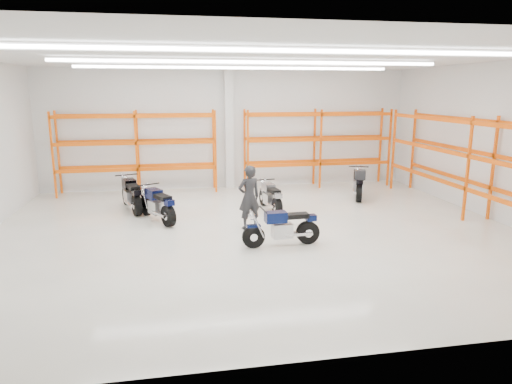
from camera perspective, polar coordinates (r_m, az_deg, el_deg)
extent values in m
plane|color=beige|center=(12.21, 0.08, -4.99)|extent=(14.00, 14.00, 0.00)
cube|color=white|center=(17.64, -3.45, 7.87)|extent=(14.00, 0.02, 4.50)
cube|color=white|center=(6.02, 10.42, -1.40)|extent=(14.00, 0.02, 4.50)
cube|color=white|center=(14.70, 28.17, 5.49)|extent=(0.02, 12.00, 4.50)
cube|color=white|center=(11.68, 0.09, 16.58)|extent=(14.00, 12.00, 0.02)
cube|color=white|center=(8.74, 3.80, 17.25)|extent=(10.00, 0.22, 0.10)
cube|color=white|center=(12.16, -0.35, 15.94)|extent=(10.00, 0.22, 0.10)
cube|color=white|center=(15.12, -2.38, 15.27)|extent=(10.00, 0.22, 0.10)
cylinder|color=black|center=(10.92, -0.32, -5.63)|extent=(0.55, 0.14, 0.55)
cylinder|color=black|center=(11.29, 6.49, -5.05)|extent=(0.57, 0.20, 0.57)
cylinder|color=silver|center=(10.92, -0.32, -5.63)|extent=(0.19, 0.14, 0.18)
cylinder|color=silver|center=(11.29, 6.49, -5.05)|extent=(0.21, 0.19, 0.20)
cube|color=#09133D|center=(10.83, -0.32, -4.26)|extent=(0.34, 0.16, 0.05)
cube|color=#B7B7BC|center=(11.06, 3.28, -4.82)|extent=(0.49, 0.35, 0.35)
cube|color=#A5A5AA|center=(11.19, 4.99, -5.13)|extent=(0.64, 0.15, 0.07)
cube|color=#09133D|center=(10.92, 2.48, -3.14)|extent=(0.53, 0.34, 0.26)
cube|color=black|center=(11.06, 5.03, -2.96)|extent=(0.62, 0.31, 0.11)
cube|color=#09133D|center=(11.21, 6.89, -3.19)|extent=(0.25, 0.21, 0.15)
cylinder|color=black|center=(10.78, 0.90, -2.22)|extent=(0.07, 0.64, 0.03)
sphere|color=silver|center=(10.76, -0.52, -3.06)|extent=(0.17, 0.17, 0.17)
cylinder|color=silver|center=(11.07, 5.41, -5.33)|extent=(0.69, 0.12, 0.08)
cylinder|color=black|center=(15.61, -15.95, -0.42)|extent=(0.30, 0.62, 0.61)
cylinder|color=black|center=(14.15, -14.68, -1.62)|extent=(0.36, 0.66, 0.63)
cylinder|color=silver|center=(15.61, -15.95, -0.42)|extent=(0.20, 0.24, 0.20)
cylinder|color=silver|center=(14.15, -14.68, -1.62)|extent=(0.26, 0.27, 0.22)
cube|color=black|center=(15.55, -16.02, 0.68)|extent=(0.25, 0.40, 0.06)
cube|color=#B7B7BC|center=(14.83, -15.34, -0.58)|extent=(0.51, 0.62, 0.39)
cube|color=#A5A5AA|center=(14.48, -14.99, -1.28)|extent=(0.33, 0.72, 0.08)
cube|color=black|center=(14.92, -15.58, 1.02)|extent=(0.50, 0.65, 0.29)
cube|color=black|center=(14.37, -15.10, 0.62)|extent=(0.49, 0.73, 0.12)
cube|color=black|center=(13.98, -14.69, -0.03)|extent=(0.29, 0.32, 0.16)
cylinder|color=black|center=(15.22, -15.91, 2.07)|extent=(0.69, 0.25, 0.04)
sphere|color=silver|center=(15.54, -16.10, 1.66)|extent=(0.19, 0.19, 0.19)
cylinder|color=silver|center=(14.41, -15.59, -1.38)|extent=(0.31, 0.76, 0.09)
cylinder|color=black|center=(14.11, -13.59, -1.71)|extent=(0.37, 0.57, 0.58)
cylinder|color=black|center=(12.82, -10.89, -2.96)|extent=(0.43, 0.62, 0.60)
cylinder|color=silver|center=(14.11, -13.59, -1.71)|extent=(0.21, 0.24, 0.19)
cylinder|color=silver|center=(12.82, -10.89, -2.96)|extent=(0.27, 0.28, 0.21)
cube|color=#0B113E|center=(14.04, -13.65, -0.55)|extent=(0.29, 0.38, 0.06)
cube|color=#B7B7BC|center=(13.41, -12.27, -1.87)|extent=(0.54, 0.61, 0.37)
cube|color=#A5A5AA|center=(13.11, -11.55, -2.60)|extent=(0.42, 0.66, 0.08)
cube|color=#0B113E|center=(13.48, -12.67, -0.19)|extent=(0.55, 0.64, 0.27)
cube|color=black|center=(12.99, -11.64, -0.61)|extent=(0.56, 0.70, 0.12)
cube|color=#0B113E|center=(12.66, -10.80, -1.29)|extent=(0.31, 0.32, 0.16)
cylinder|color=black|center=(13.73, -13.30, 0.92)|extent=(0.62, 0.35, 0.04)
sphere|color=silver|center=(14.02, -13.77, 0.48)|extent=(0.18, 0.18, 0.18)
cylinder|color=silver|center=(13.01, -12.09, -2.74)|extent=(0.41, 0.69, 0.09)
cylinder|color=black|center=(14.92, 0.89, -0.68)|extent=(0.17, 0.54, 0.53)
cylinder|color=black|center=(13.70, 2.66, -1.86)|extent=(0.23, 0.57, 0.55)
cylinder|color=silver|center=(14.92, 0.89, -0.68)|extent=(0.15, 0.19, 0.18)
cylinder|color=silver|center=(13.70, 2.66, -1.86)|extent=(0.20, 0.22, 0.20)
cube|color=gray|center=(14.86, 0.89, 0.32)|extent=(0.17, 0.33, 0.05)
cube|color=#B7B7BC|center=(14.26, 1.77, -0.87)|extent=(0.38, 0.50, 0.34)
cube|color=#A5A5AA|center=(13.97, 2.23, -1.53)|extent=(0.18, 0.63, 0.07)
cube|color=gray|center=(14.33, 1.57, 0.58)|extent=(0.36, 0.53, 0.25)
cube|color=black|center=(13.87, 2.24, 0.17)|extent=(0.34, 0.61, 0.11)
cube|color=gray|center=(13.55, 2.78, -0.44)|extent=(0.22, 0.25, 0.14)
cylinder|color=black|center=(14.57, 1.19, 1.56)|extent=(0.62, 0.11, 0.03)
sphere|color=silver|center=(14.85, 0.85, 1.21)|extent=(0.17, 0.17, 0.17)
cylinder|color=silver|center=(13.89, 1.73, -1.61)|extent=(0.16, 0.67, 0.08)
cylinder|color=black|center=(17.21, 12.57, 0.91)|extent=(0.32, 0.60, 0.60)
cylinder|color=black|center=(15.75, 12.74, -0.13)|extent=(0.38, 0.64, 0.62)
cylinder|color=silver|center=(17.21, 12.57, 0.91)|extent=(0.20, 0.23, 0.20)
cylinder|color=silver|center=(15.75, 12.74, -0.13)|extent=(0.26, 0.27, 0.22)
cube|color=black|center=(17.15, 12.62, 1.88)|extent=(0.27, 0.39, 0.06)
cube|color=#B7B7BC|center=(16.42, 12.68, 0.78)|extent=(0.52, 0.61, 0.38)
cube|color=#A5A5AA|center=(16.08, 12.70, 0.16)|extent=(0.36, 0.69, 0.08)
cube|color=black|center=(16.53, 12.72, 2.18)|extent=(0.51, 0.64, 0.28)
cube|color=black|center=(15.98, 12.79, 1.83)|extent=(0.51, 0.72, 0.12)
cube|color=black|center=(15.59, 12.83, 1.26)|extent=(0.30, 0.32, 0.16)
cylinder|color=black|center=(16.83, 12.71, 3.12)|extent=(0.66, 0.28, 0.04)
sphere|color=silver|center=(17.14, 12.65, 2.75)|extent=(0.19, 0.19, 0.19)
cylinder|color=silver|center=(16.03, 12.14, 0.15)|extent=(0.35, 0.73, 0.09)
cube|color=black|center=(15.42, 12.89, 2.12)|extent=(0.45, 0.47, 0.30)
imported|color=black|center=(12.29, -0.87, -0.67)|extent=(0.72, 0.57, 1.74)
cube|color=white|center=(17.46, -3.38, 7.83)|extent=(0.32, 0.32, 4.50)
cube|color=#F85901|center=(17.95, -23.49, 4.53)|extent=(0.07, 0.07, 3.00)
cube|color=#F85901|center=(17.18, -24.07, 4.17)|extent=(0.07, 0.07, 3.00)
cube|color=#F85901|center=(17.52, -14.52, 5.00)|extent=(0.07, 0.07, 3.00)
cube|color=#F85901|center=(16.73, -14.71, 4.65)|extent=(0.07, 0.07, 3.00)
cube|color=#F85901|center=(17.54, -5.33, 5.35)|extent=(0.07, 0.07, 3.00)
cube|color=#F85901|center=(16.75, -5.08, 5.02)|extent=(0.07, 0.07, 3.00)
cube|color=#F85901|center=(17.60, -14.42, 3.19)|extent=(5.60, 0.07, 0.12)
cube|color=#F85901|center=(16.81, -14.60, 2.75)|extent=(5.60, 0.07, 0.12)
cube|color=#F85901|center=(17.48, -14.59, 6.22)|extent=(5.60, 0.07, 0.12)
cube|color=#F85901|center=(16.69, -14.78, 5.93)|extent=(5.60, 0.07, 0.12)
cube|color=#F85901|center=(17.41, -14.76, 9.28)|extent=(5.60, 0.07, 0.12)
cube|color=#F85901|center=(16.61, -14.96, 9.14)|extent=(5.60, 0.07, 0.12)
cube|color=#F85901|center=(17.68, -1.43, 5.46)|extent=(0.07, 0.07, 3.00)
cube|color=#F85901|center=(16.90, -1.01, 5.13)|extent=(0.07, 0.07, 3.00)
cube|color=#F85901|center=(18.32, 7.30, 5.61)|extent=(0.07, 0.07, 3.00)
cube|color=#F85901|center=(17.56, 8.08, 5.29)|extent=(0.07, 0.07, 3.00)
cube|color=#F85901|center=(19.34, 15.27, 5.63)|extent=(0.07, 0.07, 3.00)
cube|color=#F85901|center=(18.63, 16.32, 5.32)|extent=(0.07, 0.07, 3.00)
cube|color=#F85901|center=(18.39, 7.25, 3.87)|extent=(5.60, 0.07, 0.12)
cube|color=#F85901|center=(17.64, 8.02, 3.48)|extent=(5.60, 0.07, 0.12)
cube|color=#F85901|center=(18.28, 7.33, 6.78)|extent=(5.60, 0.07, 0.12)
cube|color=#F85901|center=(17.52, 8.12, 6.51)|extent=(5.60, 0.07, 0.12)
cube|color=#F85901|center=(18.21, 7.41, 9.71)|extent=(5.60, 0.07, 0.12)
cube|color=#F85901|center=(17.45, 8.21, 9.57)|extent=(5.60, 0.07, 0.12)
cube|color=#F85901|center=(14.72, 27.50, 2.61)|extent=(0.07, 0.07, 3.00)
cube|color=#F85901|center=(14.24, 24.94, 2.57)|extent=(0.07, 0.07, 3.00)
cube|color=#F85901|center=(18.44, 19.02, 5.07)|extent=(0.07, 0.07, 3.00)
cube|color=#F85901|center=(18.06, 16.79, 5.08)|extent=(0.07, 0.07, 3.00)
cube|color=#F85901|center=(14.81, 27.28, 0.46)|extent=(0.07, 9.00, 0.12)
cube|color=#F85901|center=(14.34, 24.74, 0.36)|extent=(0.07, 9.00, 0.12)
cube|color=#F85901|center=(14.67, 27.65, 4.05)|extent=(0.07, 9.00, 0.12)
cube|color=#F85901|center=(14.19, 25.08, 4.06)|extent=(0.07, 9.00, 0.12)
cube|color=#F85901|center=(14.58, 28.02, 7.69)|extent=(0.07, 9.00, 0.12)
cube|color=#F85901|center=(14.10, 25.44, 7.82)|extent=(0.07, 9.00, 0.12)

